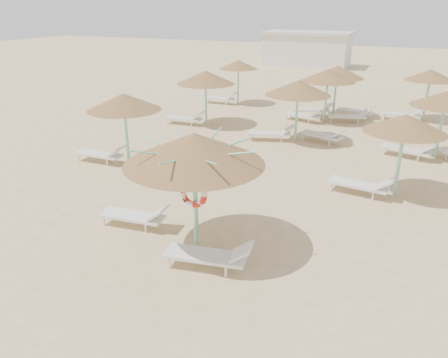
% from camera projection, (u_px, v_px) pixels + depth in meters
% --- Properties ---
extents(ground, '(120.00, 120.00, 0.00)m').
position_uv_depth(ground, '(201.00, 241.00, 11.40)').
color(ground, '#D7B883').
rests_on(ground, ground).
extents(main_palapa, '(3.35, 3.35, 3.00)m').
position_uv_depth(main_palapa, '(194.00, 149.00, 10.14)').
color(main_palapa, '#7DD8B3').
rests_on(main_palapa, ground).
extents(lounger_main_a, '(1.99, 0.78, 0.70)m').
position_uv_depth(lounger_main_a, '(136.00, 216.00, 12.00)').
color(lounger_main_a, silver).
rests_on(lounger_main_a, ground).
extents(lounger_main_b, '(2.12, 0.94, 0.75)m').
position_uv_depth(lounger_main_b, '(211.00, 255.00, 10.08)').
color(lounger_main_b, silver).
rests_on(lounger_main_b, ground).
extents(palapa_field, '(19.60, 14.42, 2.72)m').
position_uv_depth(palapa_field, '(346.00, 90.00, 18.66)').
color(palapa_field, '#7DD8B3').
rests_on(palapa_field, ground).
extents(service_hut, '(8.40, 4.40, 3.25)m').
position_uv_depth(service_hut, '(307.00, 49.00, 42.71)').
color(service_hut, silver).
rests_on(service_hut, ground).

